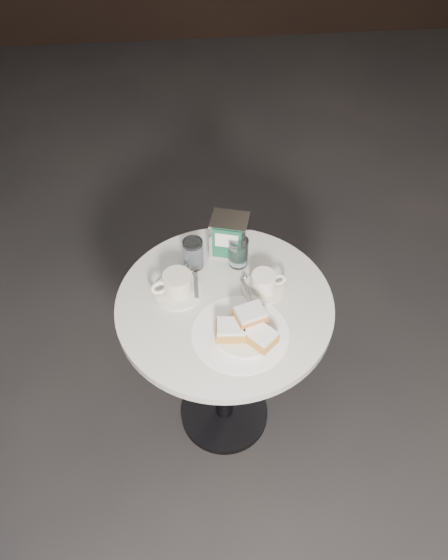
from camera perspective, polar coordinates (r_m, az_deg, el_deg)
ground at (r=2.37m, az=0.05°, el=-13.83°), size 7.00×7.00×0.00m
cafe_table at (r=1.90m, az=0.06°, el=-6.13°), size 0.70×0.70×0.74m
sugar_spill at (r=1.67m, az=1.72°, el=-5.62°), size 0.35×0.35×0.00m
beignet_plate at (r=1.64m, az=2.41°, el=-5.17°), size 0.23×0.23×0.09m
coffee_cup_left at (r=1.75m, az=-4.92°, el=-0.57°), size 0.19×0.19×0.08m
coffee_cup_right at (r=1.76m, az=4.17°, el=-0.35°), size 0.15×0.14×0.07m
water_glass_left at (r=1.82m, az=-3.23°, el=2.74°), size 0.09×0.09×0.11m
water_glass_right at (r=1.82m, az=1.52°, el=2.91°), size 0.09×0.09×0.11m
napkin_dispenser at (r=1.85m, az=0.57°, el=4.69°), size 0.15×0.13×0.14m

